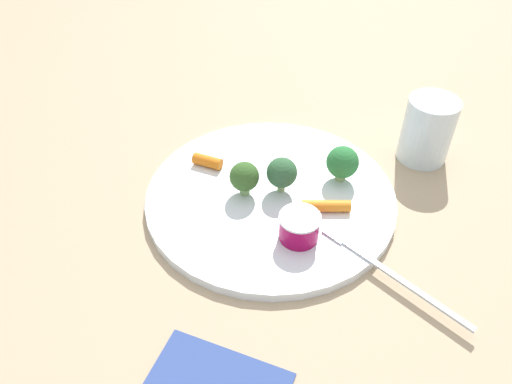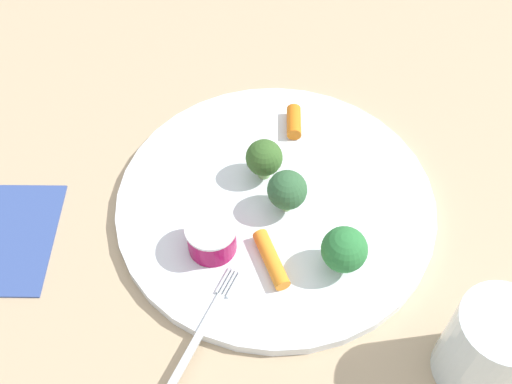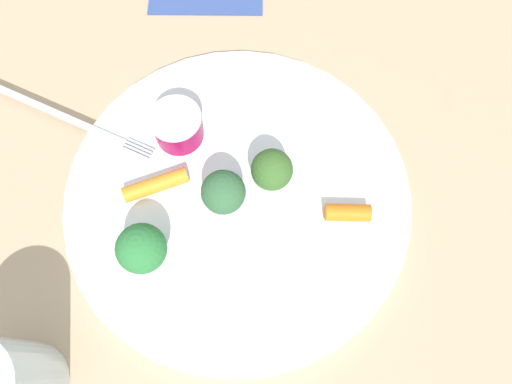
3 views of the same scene
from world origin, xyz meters
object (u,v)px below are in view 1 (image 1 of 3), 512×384
object	(u,v)px
broccoli_floret_0	(282,173)
fork	(390,273)
carrot_stick_0	(326,206)
carrot_stick_1	(208,161)
drinking_glass	(427,130)
sauce_cup	(299,227)
broccoli_floret_2	(342,163)
plate	(270,196)
broccoli_floret_1	(244,177)

from	to	relation	value
broccoli_floret_0	fork	xyz separation A→B (m)	(0.11, -0.13, -0.03)
carrot_stick_0	fork	bearing A→B (deg)	-58.71
carrot_stick_1	drinking_glass	world-z (taller)	drinking_glass
fork	drinking_glass	world-z (taller)	drinking_glass
sauce_cup	broccoli_floret_0	xyz separation A→B (m)	(-0.02, 0.08, 0.01)
broccoli_floret_0	carrot_stick_0	world-z (taller)	broccoli_floret_0
broccoli_floret_2	carrot_stick_1	distance (m)	0.18
sauce_cup	broccoli_floret_0	size ratio (longest dim) A/B	0.99
sauce_cup	fork	distance (m)	0.11
plate	broccoli_floret_0	size ratio (longest dim) A/B	6.56
sauce_cup	carrot_stick_1	size ratio (longest dim) A/B	1.21
plate	carrot_stick_0	bearing A→B (deg)	-25.01
sauce_cup	carrot_stick_1	world-z (taller)	sauce_cup
plate	broccoli_floret_0	world-z (taller)	broccoli_floret_0
sauce_cup	broccoli_floret_0	distance (m)	0.08
broccoli_floret_1	fork	xyz separation A→B (m)	(0.16, -0.13, -0.02)
plate	fork	world-z (taller)	fork
sauce_cup	broccoli_floret_0	bearing A→B (deg)	102.05
sauce_cup	broccoli_floret_0	world-z (taller)	broccoli_floret_0
sauce_cup	plate	bearing A→B (deg)	112.22
drinking_glass	carrot_stick_1	bearing A→B (deg)	-172.75
broccoli_floret_2	broccoli_floret_1	bearing A→B (deg)	-167.26
carrot_stick_0	fork	xyz separation A→B (m)	(0.06, -0.10, -0.01)
sauce_cup	carrot_stick_0	xyz separation A→B (m)	(0.04, 0.04, -0.01)
broccoli_floret_2	drinking_glass	size ratio (longest dim) A/B	0.54
broccoli_floret_0	carrot_stick_1	distance (m)	0.11
broccoli_floret_2	carrot_stick_1	bearing A→B (deg)	171.42
broccoli_floret_0	drinking_glass	world-z (taller)	drinking_glass
broccoli_floret_1	carrot_stick_1	distance (m)	0.08
fork	drinking_glass	distance (m)	0.24
plate	drinking_glass	bearing A→B (deg)	23.26
carrot_stick_0	drinking_glass	bearing A→B (deg)	39.86
broccoli_floret_1	fork	size ratio (longest dim) A/B	0.32
carrot_stick_1	fork	world-z (taller)	carrot_stick_1
broccoli_floret_2	broccoli_floret_0	bearing A→B (deg)	-164.04
fork	broccoli_floret_2	bearing A→B (deg)	102.47
sauce_cup	drinking_glass	bearing A→B (deg)	42.47
sauce_cup	carrot_stick_1	bearing A→B (deg)	131.42
broccoli_floret_1	carrot_stick_0	world-z (taller)	broccoli_floret_1
broccoli_floret_0	drinking_glass	size ratio (longest dim) A/B	0.53
plate	sauce_cup	world-z (taller)	sauce_cup
broccoli_floret_1	drinking_glass	bearing A→B (deg)	20.52
plate	carrot_stick_1	xyz separation A→B (m)	(-0.08, 0.05, 0.01)
broccoli_floret_1	carrot_stick_1	bearing A→B (deg)	133.09
broccoli_floret_0	fork	size ratio (longest dim) A/B	0.34
plate	carrot_stick_1	distance (m)	0.10
broccoli_floret_1	carrot_stick_0	xyz separation A→B (m)	(0.10, -0.03, -0.02)
broccoli_floret_1	plate	bearing A→B (deg)	0.57
broccoli_floret_1	broccoli_floret_2	size ratio (longest dim) A/B	0.93
broccoli_floret_2	fork	bearing A→B (deg)	-77.53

